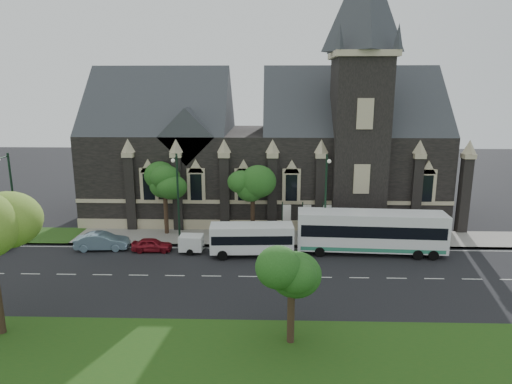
{
  "coord_description": "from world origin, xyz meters",
  "views": [
    {
      "loc": [
        4.63,
        -33.85,
        14.95
      ],
      "look_at": [
        3.47,
        6.0,
        5.67
      ],
      "focal_mm": 31.41,
      "sensor_mm": 36.0,
      "label": 1
    }
  ],
  "objects_px": {
    "tree_walk_right": "(255,180)",
    "tour_coach": "(371,231)",
    "street_lamp_mid": "(178,195)",
    "car_far_red": "(152,245)",
    "box_trailer": "(191,243)",
    "banner_flag_center": "(305,218)",
    "banner_flag_right": "(325,218)",
    "tree_walk_left": "(167,180)",
    "tree_park_east": "(295,269)",
    "street_lamp_far": "(11,194)",
    "sedan": "(102,241)",
    "street_lamp_near": "(326,196)",
    "shuttle_bus": "(252,238)",
    "banner_flag_left": "(285,218)"
  },
  "relations": [
    {
      "from": "tour_coach",
      "to": "shuttle_bus",
      "type": "height_order",
      "value": "tour_coach"
    },
    {
      "from": "banner_flag_center",
      "to": "box_trailer",
      "type": "height_order",
      "value": "banner_flag_center"
    },
    {
      "from": "banner_flag_center",
      "to": "street_lamp_mid",
      "type": "bearing_deg",
      "value": -171.18
    },
    {
      "from": "banner_flag_left",
      "to": "tour_coach",
      "type": "xyz_separation_m",
      "value": [
        7.78,
        -3.29,
        -0.27
      ]
    },
    {
      "from": "street_lamp_near",
      "to": "banner_flag_right",
      "type": "height_order",
      "value": "street_lamp_near"
    },
    {
      "from": "tree_walk_right",
      "to": "tour_coach",
      "type": "xyz_separation_m",
      "value": [
        10.85,
        -5.0,
        -3.7
      ]
    },
    {
      "from": "box_trailer",
      "to": "car_far_red",
      "type": "relative_size",
      "value": 0.83
    },
    {
      "from": "tree_walk_left",
      "to": "box_trailer",
      "type": "distance_m",
      "value": 7.91
    },
    {
      "from": "street_lamp_mid",
      "to": "banner_flag_center",
      "type": "distance_m",
      "value": 12.73
    },
    {
      "from": "street_lamp_near",
      "to": "box_trailer",
      "type": "relative_size",
      "value": 2.9
    },
    {
      "from": "banner_flag_center",
      "to": "car_far_red",
      "type": "relative_size",
      "value": 1.07
    },
    {
      "from": "tree_park_east",
      "to": "banner_flag_left",
      "type": "relative_size",
      "value": 1.57
    },
    {
      "from": "banner_flag_left",
      "to": "banner_flag_center",
      "type": "distance_m",
      "value": 2.0
    },
    {
      "from": "tree_walk_left",
      "to": "tree_walk_right",
      "type": "bearing_deg",
      "value": 0.06
    },
    {
      "from": "street_lamp_near",
      "to": "street_lamp_mid",
      "type": "distance_m",
      "value": 14.0
    },
    {
      "from": "street_lamp_mid",
      "to": "street_lamp_far",
      "type": "relative_size",
      "value": 1.0
    },
    {
      "from": "tour_coach",
      "to": "box_trailer",
      "type": "height_order",
      "value": "tour_coach"
    },
    {
      "from": "banner_flag_right",
      "to": "tree_park_east",
      "type": "bearing_deg",
      "value": -102.65
    },
    {
      "from": "tree_walk_right",
      "to": "shuttle_bus",
      "type": "relative_size",
      "value": 1.02
    },
    {
      "from": "banner_flag_center",
      "to": "box_trailer",
      "type": "bearing_deg",
      "value": -161.26
    },
    {
      "from": "tree_park_east",
      "to": "tree_walk_right",
      "type": "relative_size",
      "value": 0.81
    },
    {
      "from": "street_lamp_mid",
      "to": "car_far_red",
      "type": "relative_size",
      "value": 2.41
    },
    {
      "from": "tree_park_east",
      "to": "tour_coach",
      "type": "xyz_separation_m",
      "value": [
        7.89,
        15.04,
        -2.5
      ]
    },
    {
      "from": "banner_flag_center",
      "to": "sedan",
      "type": "xyz_separation_m",
      "value": [
        -19.41,
        -3.13,
        -1.57
      ]
    },
    {
      "from": "banner_flag_right",
      "to": "street_lamp_mid",
      "type": "bearing_deg",
      "value": -172.4
    },
    {
      "from": "banner_flag_right",
      "to": "sedan",
      "type": "relative_size",
      "value": 0.81
    },
    {
      "from": "banner_flag_center",
      "to": "shuttle_bus",
      "type": "relative_size",
      "value": 0.52
    },
    {
      "from": "tree_walk_right",
      "to": "shuttle_bus",
      "type": "bearing_deg",
      "value": -90.77
    },
    {
      "from": "tree_park_east",
      "to": "shuttle_bus",
      "type": "distance_m",
      "value": 14.74
    },
    {
      "from": "banner_flag_left",
      "to": "box_trailer",
      "type": "distance_m",
      "value": 9.65
    },
    {
      "from": "banner_flag_center",
      "to": "banner_flag_right",
      "type": "relative_size",
      "value": 1.0
    },
    {
      "from": "sedan",
      "to": "tour_coach",
      "type": "bearing_deg",
      "value": -95.26
    },
    {
      "from": "street_lamp_mid",
      "to": "tree_park_east",
      "type": "bearing_deg",
      "value": -58.21
    },
    {
      "from": "shuttle_bus",
      "to": "banner_flag_center",
      "type": "bearing_deg",
      "value": 35.98
    },
    {
      "from": "tree_walk_left",
      "to": "banner_flag_center",
      "type": "relative_size",
      "value": 1.91
    },
    {
      "from": "banner_flag_left",
      "to": "street_lamp_near",
      "type": "bearing_deg",
      "value": -27.18
    },
    {
      "from": "street_lamp_mid",
      "to": "shuttle_bus",
      "type": "bearing_deg",
      "value": -17.85
    },
    {
      "from": "banner_flag_left",
      "to": "shuttle_bus",
      "type": "distance_m",
      "value": 5.3
    },
    {
      "from": "banner_flag_center",
      "to": "sedan",
      "type": "height_order",
      "value": "banner_flag_center"
    },
    {
      "from": "tour_coach",
      "to": "street_lamp_far",
      "type": "bearing_deg",
      "value": -179.1
    },
    {
      "from": "street_lamp_near",
      "to": "sedan",
      "type": "height_order",
      "value": "street_lamp_near"
    },
    {
      "from": "banner_flag_center",
      "to": "banner_flag_right",
      "type": "height_order",
      "value": "same"
    },
    {
      "from": "tree_walk_right",
      "to": "street_lamp_mid",
      "type": "bearing_deg",
      "value": -153.35
    },
    {
      "from": "banner_flag_right",
      "to": "street_lamp_far",
      "type": "bearing_deg",
      "value": -176.4
    },
    {
      "from": "street_lamp_far",
      "to": "box_trailer",
      "type": "bearing_deg",
      "value": -5.75
    },
    {
      "from": "street_lamp_near",
      "to": "tree_walk_left",
      "type": "bearing_deg",
      "value": 167.13
    },
    {
      "from": "tree_walk_left",
      "to": "box_trailer",
      "type": "bearing_deg",
      "value": -58.63
    },
    {
      "from": "street_lamp_far",
      "to": "sedan",
      "type": "bearing_deg",
      "value": -7.81
    },
    {
      "from": "tree_park_east",
      "to": "shuttle_bus",
      "type": "height_order",
      "value": "tree_park_east"
    },
    {
      "from": "street_lamp_far",
      "to": "banner_flag_right",
      "type": "xyz_separation_m",
      "value": [
        30.29,
        1.91,
        -2.73
      ]
    }
  ]
}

